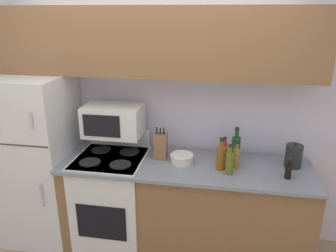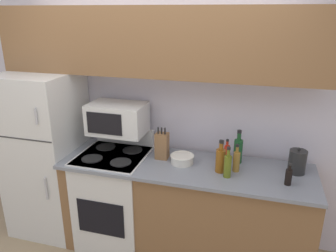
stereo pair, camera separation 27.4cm
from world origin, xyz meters
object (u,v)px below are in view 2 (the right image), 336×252
bottle_wine_green (238,150)px  bottle_whiskey (220,159)px  stove (116,196)px  bottle_hot_sauce (227,152)px  microwave (117,119)px  bowl (182,159)px  kettle (297,162)px  bottle_vinegar (236,161)px  knife_block (162,146)px  bottle_soy_sauce (289,176)px  refrigerator (47,154)px  bottle_olive_oil (228,165)px

bottle_wine_green → bottle_whiskey: 0.25m
stove → bottle_hot_sauce: bearing=10.7°
microwave → bowl: bearing=-9.5°
bottle_hot_sauce → kettle: 0.59m
bowl → bottle_vinegar: bearing=-2.9°
bottle_vinegar → bottle_wine_green: 0.18m
knife_block → kettle: knife_block is taller
bottle_hot_sauce → bottle_vinegar: bottle_vinegar is taller
bottle_soy_sauce → bottle_hot_sauce: bearing=148.7°
stove → bowl: size_ratio=5.15×
refrigerator → bottle_wine_green: refrigerator is taller
bottle_whiskey → kettle: 0.63m
bottle_wine_green → bottle_vinegar: bearing=-89.2°
refrigerator → bottle_whiskey: size_ratio=5.83×
knife_block → bottle_olive_oil: knife_block is taller
bottle_hot_sauce → bottle_vinegar: size_ratio=0.83×
bowl → bottle_soy_sauce: bottle_soy_sauce is taller
knife_block → refrigerator: bearing=-177.8°
bowl → refrigerator: bearing=179.9°
microwave → bottle_hot_sauce: 1.05m
bottle_hot_sauce → kettle: bearing=-7.9°
refrigerator → bowl: (1.39, -0.00, 0.13)m
bottle_hot_sauce → bottle_olive_oil: bottle_olive_oil is taller
bottle_vinegar → bottle_wine_green: bottle_wine_green is taller
bottle_vinegar → bottle_soy_sauce: 0.42m
stove → kettle: bearing=4.0°
bottle_whiskey → bottle_hot_sauce: bearing=83.6°
bowl → bottle_hot_sauce: bottle_hot_sauce is taller
refrigerator → bottle_wine_green: (1.86, 0.15, 0.21)m
bowl → kettle: 0.95m
kettle → bowl: bearing=-174.8°
bottle_wine_green → bottle_olive_oil: 0.30m
knife_block → bottle_soy_sauce: knife_block is taller
refrigerator → bottle_wine_green: bearing=4.6°
bowl → bottle_olive_oil: bearing=-19.5°
bottle_wine_green → kettle: (0.48, -0.07, -0.02)m
bottle_soy_sauce → microwave: bearing=170.7°
bottle_whiskey → bottle_soy_sauce: bearing=-7.7°
knife_block → bottle_whiskey: size_ratio=1.07×
refrigerator → bottle_vinegar: refrigerator is taller
bowl → bottle_olive_oil: bottle_olive_oil is taller
stove → knife_block: bearing=9.6°
bottle_olive_oil → kettle: bearing=23.1°
microwave → bowl: microwave is taller
bottle_olive_oil → kettle: bottle_olive_oil is taller
refrigerator → bottle_whiskey: refrigerator is taller
bowl → bottle_whiskey: 0.35m
bottle_wine_green → bottle_olive_oil: size_ratio=1.15×
bottle_soy_sauce → knife_block: bearing=169.9°
bowl → bottle_olive_oil: 0.44m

